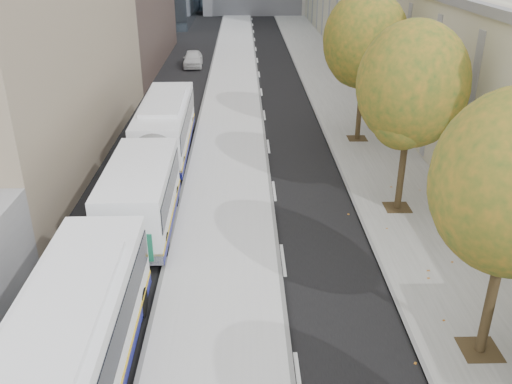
{
  "coord_description": "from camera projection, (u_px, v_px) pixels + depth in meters",
  "views": [
    {
      "loc": [
        -3.05,
        1.13,
        10.67
      ],
      "look_at": [
        -2.63,
        18.57,
        2.5
      ],
      "focal_mm": 38.0,
      "sensor_mm": 36.0,
      "label": 1
    }
  ],
  "objects": [
    {
      "name": "bus_platform",
      "position": [
        231.0,
        119.0,
        35.14
      ],
      "size": [
        4.25,
        150.0,
        0.15
      ],
      "primitive_type": "cube",
      "color": "silver",
      "rests_on": "ground"
    },
    {
      "name": "sidewalk",
      "position": [
        353.0,
        118.0,
        35.33
      ],
      "size": [
        4.75,
        150.0,
        0.08
      ],
      "primitive_type": "cube",
      "color": "gray",
      "rests_on": "ground"
    },
    {
      "name": "building_tan",
      "position": [
        409.0,
        5.0,
        60.16
      ],
      "size": [
        18.0,
        92.0,
        8.0
      ],
      "primitive_type": "cube",
      "color": "#A19781",
      "rests_on": "ground"
    },
    {
      "name": "tree_d",
      "position": [
        412.0,
        85.0,
        21.25
      ],
      "size": [
        4.4,
        4.4,
        7.6
      ],
      "color": "#2E2516",
      "rests_on": "sidewalk"
    },
    {
      "name": "tree_e",
      "position": [
        365.0,
        40.0,
        29.31
      ],
      "size": [
        4.6,
        4.6,
        7.92
      ],
      "color": "#2E2516",
      "rests_on": "sidewalk"
    },
    {
      "name": "bus_far",
      "position": [
        157.0,
        150.0,
        25.89
      ],
      "size": [
        2.7,
        16.7,
        2.78
      ],
      "rotation": [
        0.0,
        0.0,
        0.01
      ],
      "color": "white",
      "rests_on": "ground"
    },
    {
      "name": "distant_car",
      "position": [
        193.0,
        59.0,
        49.6
      ],
      "size": [
        1.86,
        4.29,
        1.44
      ],
      "primitive_type": "imported",
      "rotation": [
        0.0,
        0.0,
        0.04
      ],
      "color": "silver",
      "rests_on": "ground"
    }
  ]
}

